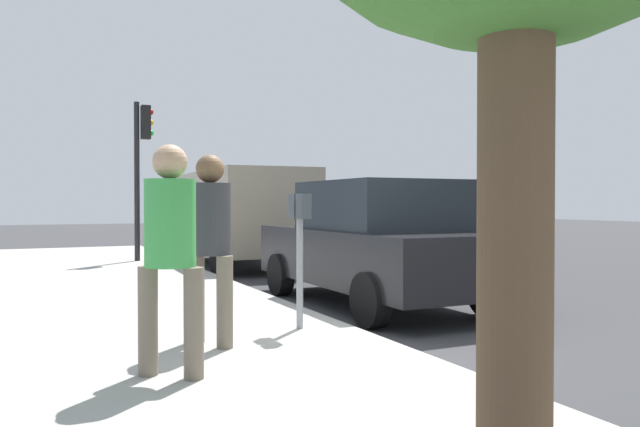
{
  "coord_description": "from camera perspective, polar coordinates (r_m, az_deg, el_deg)",
  "views": [
    {
      "loc": [
        -5.7,
        3.15,
        1.47
      ],
      "look_at": [
        0.51,
        0.23,
        1.35
      ],
      "focal_mm": 35.05,
      "sensor_mm": 36.0,
      "label": 1
    }
  ],
  "objects": [
    {
      "name": "parking_meter",
      "position": [
        6.52,
        -1.85,
        -1.66
      ],
      "size": [
        0.36,
        0.12,
        1.41
      ],
      "color": "gray",
      "rests_on": "sidewalk_slab"
    },
    {
      "name": "traffic_signal",
      "position": [
        14.8,
        -15.99,
        5.24
      ],
      "size": [
        0.24,
        0.44,
        3.6
      ],
      "color": "black",
      "rests_on": "sidewalk_slab"
    },
    {
      "name": "parked_van_far",
      "position": [
        14.59,
        -7.2,
        0.15
      ],
      "size": [
        5.27,
        2.26,
        2.18
      ],
      "color": "gray",
      "rests_on": "ground_plane"
    },
    {
      "name": "pedestrian_bystander",
      "position": [
        4.83,
        -13.51,
        -2.4
      ],
      "size": [
        0.4,
        0.44,
        1.75
      ],
      "rotation": [
        0.0,
        0.0,
        -0.7
      ],
      "color": "#726656",
      "rests_on": "sidewalk_slab"
    },
    {
      "name": "parked_sedan_near",
      "position": [
        8.94,
        5.12,
        -2.68
      ],
      "size": [
        4.4,
        1.97,
        1.77
      ],
      "color": "black",
      "rests_on": "ground_plane"
    },
    {
      "name": "pedestrian_at_meter",
      "position": [
        5.84,
        -9.99,
        -1.78
      ],
      "size": [
        0.49,
        0.38,
        1.76
      ],
      "rotation": [
        0.0,
        0.0,
        -1.1
      ],
      "color": "#726656",
      "rests_on": "sidewalk_slab"
    },
    {
      "name": "sidewalk_slab",
      "position": [
        5.87,
        -23.6,
        -12.8
      ],
      "size": [
        28.0,
        6.0,
        0.15
      ],
      "primitive_type": "cube",
      "color": "#A8A59E",
      "rests_on": "ground_plane"
    },
    {
      "name": "ground_plane",
      "position": [
        6.68,
        3.72,
        -11.71
      ],
      "size": [
        80.0,
        80.0,
        0.0
      ],
      "primitive_type": "plane",
      "color": "#38383A",
      "rests_on": "ground"
    }
  ]
}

